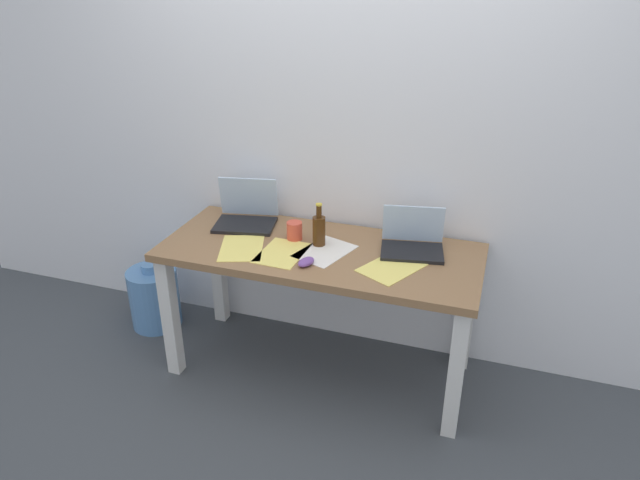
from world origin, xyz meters
TOP-DOWN VIEW (x-y plane):
  - ground_plane at (0.00, 0.00)m, footprint 8.00×8.00m
  - back_wall at (0.00, 0.39)m, footprint 5.20×0.08m
  - desk at (0.00, 0.00)m, footprint 1.60×0.67m
  - laptop_left at (-0.48, 0.17)m, footprint 0.36×0.31m
  - laptop_right at (0.44, 0.13)m, footprint 0.34×0.28m
  - beer_bottle at (-0.02, 0.04)m, footprint 0.06×0.06m
  - computer_mouse at (-0.01, -0.18)m, footprint 0.09×0.11m
  - coffee_mug at (-0.16, 0.07)m, footprint 0.08×0.08m
  - paper_yellow_folder at (-0.16, -0.10)m, footprint 0.22×0.30m
  - paper_sheet_front_left at (-0.38, -0.12)m, footprint 0.30×0.35m
  - paper_sheet_front_right at (0.38, -0.08)m, footprint 0.32×0.36m
  - paper_sheet_center at (0.03, -0.02)m, footprint 0.29×0.35m
  - water_cooler_jug at (-1.10, 0.09)m, footprint 0.30×0.30m

SIDE VIEW (x-z plane):
  - ground_plane at x=0.00m, z-range 0.00..0.00m
  - water_cooler_jug at x=-1.10m, z-range -0.02..0.40m
  - desk at x=0.00m, z-range 0.26..1.00m
  - paper_yellow_folder at x=-0.16m, z-range 0.74..0.74m
  - paper_sheet_front_left at x=-0.38m, z-range 0.74..0.74m
  - paper_sheet_front_right at x=0.38m, z-range 0.74..0.74m
  - paper_sheet_center at x=0.03m, z-range 0.74..0.74m
  - computer_mouse at x=-0.01m, z-range 0.74..0.77m
  - laptop_right at x=0.44m, z-range 0.68..0.89m
  - coffee_mug at x=-0.16m, z-range 0.74..0.83m
  - laptop_left at x=-0.48m, z-range 0.67..0.91m
  - beer_bottle at x=-0.02m, z-range 0.71..0.94m
  - back_wall at x=0.00m, z-range 0.00..2.60m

